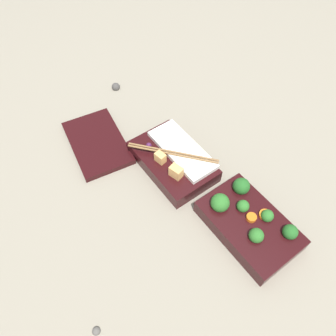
{
  "coord_description": "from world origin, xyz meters",
  "views": [
    {
      "loc": [
        -0.3,
        0.32,
        0.68
      ],
      "look_at": [
        0.08,
        0.04,
        0.04
      ],
      "focal_mm": 35.0,
      "sensor_mm": 36.0,
      "label": 1
    }
  ],
  "objects": [
    {
      "name": "ground_plane",
      "position": [
        0.0,
        0.0,
        0.0
      ],
      "size": [
        3.0,
        3.0,
        0.0
      ],
      "primitive_type": "plane",
      "color": "gray"
    },
    {
      "name": "bento_tray_vegetable",
      "position": [
        -0.13,
        -0.02,
        0.02
      ],
      "size": [
        0.22,
        0.14,
        0.07
      ],
      "color": "black",
      "rests_on": "ground_plane"
    },
    {
      "name": "bento_tray_rice",
      "position": [
        0.1,
        0.01,
        0.02
      ],
      "size": [
        0.22,
        0.16,
        0.07
      ],
      "color": "black",
      "rests_on": "ground_plane"
    },
    {
      "name": "bento_lid",
      "position": [
        0.28,
        0.13,
        0.01
      ],
      "size": [
        0.23,
        0.17,
        0.02
      ],
      "primitive_type": "cube",
      "rotation": [
        0.0,
        0.0,
        -0.16
      ],
      "color": "black",
      "rests_on": "ground_plane"
    },
    {
      "name": "pebble_0",
      "position": [
        0.45,
        -0.02,
        0.01
      ],
      "size": [
        0.03,
        0.03,
        0.03
      ],
      "primitive_type": "sphere",
      "color": "#474442",
      "rests_on": "ground_plane"
    },
    {
      "name": "pebble_1",
      "position": [
        -0.12,
        0.36,
        0.0
      ],
      "size": [
        0.02,
        0.02,
        0.02
      ],
      "primitive_type": "sphere",
      "color": "#595651",
      "rests_on": "ground_plane"
    }
  ]
}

